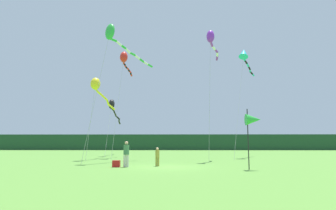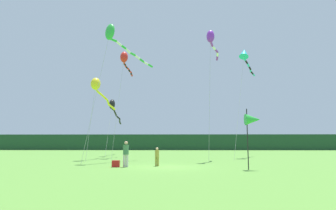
# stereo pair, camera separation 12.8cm
# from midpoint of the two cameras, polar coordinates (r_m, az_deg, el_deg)

# --- Properties ---
(ground_plane) EXTENTS (120.00, 120.00, 0.00)m
(ground_plane) POSITION_cam_midpoint_polar(r_m,az_deg,el_deg) (19.60, -0.57, -12.02)
(ground_plane) COLOR #5B9338
(distant_treeline) EXTENTS (108.00, 2.59, 3.36)m
(distant_treeline) POSITION_cam_midpoint_polar(r_m,az_deg,el_deg) (64.53, 0.67, -7.28)
(distant_treeline) COLOR #1E4228
(distant_treeline) RESTS_ON ground
(person_adult) EXTENTS (0.37, 0.37, 1.69)m
(person_adult) POSITION_cam_midpoint_polar(r_m,az_deg,el_deg) (19.75, -8.33, -9.17)
(person_adult) COLOR silver
(person_adult) RESTS_ON ground
(person_child) EXTENTS (0.28, 0.28, 1.26)m
(person_child) POSITION_cam_midpoint_polar(r_m,az_deg,el_deg) (20.27, -2.27, -9.87)
(person_child) COLOR olive
(person_child) RESTS_ON ground
(cooler_box) EXTENTS (0.48, 0.36, 0.44)m
(cooler_box) POSITION_cam_midpoint_polar(r_m,az_deg,el_deg) (19.82, -10.25, -11.22)
(cooler_box) COLOR red
(cooler_box) RESTS_ON ground
(banner_flag_pole) EXTENTS (0.90, 0.70, 3.64)m
(banner_flag_pole) POSITION_cam_midpoint_polar(r_m,az_deg,el_deg) (18.46, 16.08, -2.85)
(banner_flag_pole) COLOR black
(banner_flag_pole) RESTS_ON ground
(kite_purple) EXTENTS (1.68, 5.08, 11.81)m
(kite_purple) POSITION_cam_midpoint_polar(r_m,az_deg,el_deg) (27.73, 8.33, 12.49)
(kite_purple) COLOR #B2B2B2
(kite_purple) RESTS_ON ground
(kite_yellow) EXTENTS (1.37, 7.33, 7.87)m
(kite_yellow) POSITION_cam_midpoint_polar(r_m,az_deg,el_deg) (29.29, -13.75, 3.47)
(kite_yellow) COLOR #B2B2B2
(kite_yellow) RESTS_ON ground
(kite_green) EXTENTS (4.75, 7.12, 11.78)m
(kite_green) POSITION_cam_midpoint_polar(r_m,az_deg,el_deg) (26.51, -10.38, 12.89)
(kite_green) COLOR #B2B2B2
(kite_green) RESTS_ON ground
(kite_red) EXTENTS (0.98, 7.18, 11.73)m
(kite_red) POSITION_cam_midpoint_polar(r_m,az_deg,el_deg) (33.34, -8.64, 8.91)
(kite_red) COLOR #B2B2B2
(kite_red) RESTS_ON ground
(kite_black) EXTENTS (0.75, 9.83, 6.96)m
(kite_black) POSITION_cam_midpoint_polar(r_m,az_deg,el_deg) (36.86, -10.81, -0.47)
(kite_black) COLOR #B2B2B2
(kite_black) RESTS_ON ground
(kite_cyan) EXTENTS (4.74, 9.13, 12.42)m
(kite_cyan) POSITION_cam_midpoint_polar(r_m,az_deg,el_deg) (35.07, 14.59, 9.35)
(kite_cyan) COLOR #B2B2B2
(kite_cyan) RESTS_ON ground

